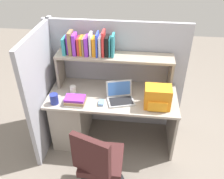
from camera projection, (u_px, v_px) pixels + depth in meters
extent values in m
plane|color=slate|center=(112.00, 137.00, 3.47)|extent=(8.00, 8.00, 0.00)
cube|color=#AAA093|center=(112.00, 96.00, 3.07)|extent=(1.60, 0.70, 0.03)
cube|color=#9D9388|center=(72.00, 115.00, 3.33)|extent=(0.40, 0.64, 0.70)
cube|color=#9D9388|center=(172.00, 123.00, 3.20)|extent=(0.03, 0.64, 0.70)
cube|color=#9E9EA8|center=(116.00, 77.00, 3.35)|extent=(1.84, 0.05, 1.55)
cube|color=#9E9EA8|center=(45.00, 90.00, 3.08)|extent=(0.05, 1.06, 1.55)
cube|color=gray|center=(60.00, 70.00, 3.18)|extent=(0.03, 0.28, 0.42)
cube|color=gray|center=(170.00, 76.00, 3.04)|extent=(0.03, 0.28, 0.42)
cube|color=gray|center=(114.00, 57.00, 2.98)|extent=(1.44, 0.28, 0.03)
cube|color=teal|center=(65.00, 45.00, 2.97)|extent=(0.04, 0.17, 0.21)
cube|color=purple|center=(68.00, 44.00, 2.97)|extent=(0.02, 0.13, 0.24)
cube|color=olive|center=(71.00, 43.00, 2.94)|extent=(0.04, 0.15, 0.28)
cube|color=purple|center=(75.00, 44.00, 2.94)|extent=(0.04, 0.15, 0.26)
cube|color=red|center=(79.00, 46.00, 2.96)|extent=(0.03, 0.14, 0.21)
cube|color=orange|center=(81.00, 46.00, 2.95)|extent=(0.03, 0.14, 0.22)
cube|color=olive|center=(84.00, 46.00, 2.94)|extent=(0.02, 0.17, 0.22)
cube|color=purple|center=(87.00, 45.00, 2.94)|extent=(0.04, 0.17, 0.23)
cube|color=white|center=(91.00, 44.00, 2.92)|extent=(0.03, 0.14, 0.27)
cube|color=orange|center=(94.00, 46.00, 2.93)|extent=(0.04, 0.14, 0.23)
cube|color=blue|center=(97.00, 44.00, 2.91)|extent=(0.02, 0.17, 0.28)
cube|color=white|center=(100.00, 46.00, 2.93)|extent=(0.03, 0.16, 0.24)
cube|color=red|center=(104.00, 43.00, 2.91)|extent=(0.03, 0.17, 0.30)
cube|color=black|center=(107.00, 46.00, 2.92)|extent=(0.04, 0.15, 0.24)
cube|color=teal|center=(110.00, 47.00, 2.92)|extent=(0.02, 0.15, 0.22)
cube|color=teal|center=(113.00, 45.00, 2.90)|extent=(0.03, 0.16, 0.27)
cube|color=#B7BABF|center=(121.00, 101.00, 2.94)|extent=(0.36, 0.30, 0.02)
cube|color=black|center=(121.00, 101.00, 2.93)|extent=(0.31, 0.24, 0.00)
cube|color=#B7BABF|center=(119.00, 88.00, 2.98)|extent=(0.31, 0.14, 0.20)
cube|color=#3F72CC|center=(119.00, 89.00, 2.97)|extent=(0.27, 0.12, 0.16)
cube|color=orange|center=(158.00, 97.00, 2.81)|extent=(0.30, 0.20, 0.26)
cube|color=#FFA123|center=(157.00, 107.00, 2.76)|extent=(0.22, 0.04, 0.12)
cube|color=#7299C6|center=(101.00, 103.00, 2.91)|extent=(0.06, 0.10, 0.03)
cylinder|color=white|center=(73.00, 90.00, 3.08)|extent=(0.08, 0.08, 0.10)
cylinder|color=navy|center=(54.00, 99.00, 2.89)|extent=(0.10, 0.10, 0.13)
cube|color=white|center=(75.00, 103.00, 2.92)|extent=(0.22, 0.16, 0.02)
cube|color=olive|center=(75.00, 100.00, 2.91)|extent=(0.23, 0.19, 0.03)
cube|color=purple|center=(75.00, 98.00, 2.89)|extent=(0.23, 0.15, 0.03)
cylinder|color=#262628|center=(102.00, 172.00, 2.69)|extent=(0.05, 0.05, 0.41)
cube|color=#3F1E1E|center=(102.00, 160.00, 2.58)|extent=(0.44, 0.44, 0.08)
cube|color=#3F1E1E|center=(91.00, 156.00, 2.29)|extent=(0.40, 0.19, 0.44)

